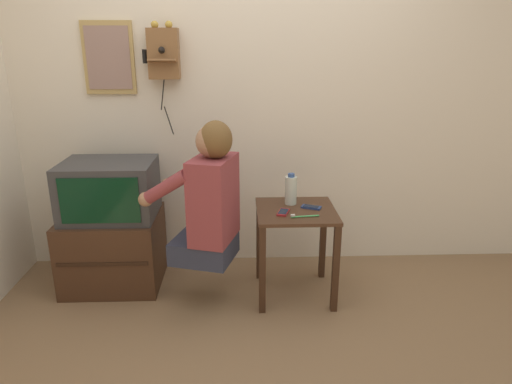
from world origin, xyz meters
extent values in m
plane|color=#846647|center=(0.00, 0.00, 0.00)|extent=(14.00, 14.00, 0.00)
cube|color=silver|center=(0.00, 1.09, 1.27)|extent=(6.80, 0.05, 2.55)
cube|color=#422819|center=(0.32, 0.53, 0.59)|extent=(0.50, 0.49, 0.02)
cube|color=#382215|center=(0.09, 0.31, 0.29)|extent=(0.04, 0.04, 0.58)
cube|color=#382215|center=(0.54, 0.31, 0.29)|extent=(0.04, 0.04, 0.58)
cube|color=#382215|center=(0.09, 0.75, 0.29)|extent=(0.04, 0.04, 0.58)
cube|color=#382215|center=(0.54, 0.75, 0.29)|extent=(0.04, 0.04, 0.58)
cube|color=#2D3347|center=(-0.27, 0.45, 0.38)|extent=(0.44, 0.43, 0.14)
cube|color=brown|center=(-0.20, 0.43, 0.71)|extent=(0.31, 0.40, 0.52)
sphere|color=#A37556|center=(-0.20, 0.43, 1.06)|extent=(0.19, 0.19, 0.19)
ellipsoid|color=brown|center=(-0.17, 0.42, 1.08)|extent=(0.24, 0.25, 0.22)
cylinder|color=brown|center=(-0.47, 0.35, 0.81)|extent=(0.31, 0.16, 0.23)
cylinder|color=brown|center=(-0.38, 0.64, 0.81)|extent=(0.31, 0.16, 0.23)
sphere|color=#A37556|center=(-0.60, 0.39, 0.73)|extent=(0.09, 0.09, 0.09)
sphere|color=#A37556|center=(-0.51, 0.68, 0.73)|extent=(0.09, 0.09, 0.09)
cube|color=#422819|center=(-0.91, 0.73, 0.25)|extent=(0.64, 0.55, 0.50)
cube|color=black|center=(-0.91, 0.45, 0.27)|extent=(0.57, 0.01, 0.02)
cube|color=#38383A|center=(-0.90, 0.72, 0.69)|extent=(0.59, 0.45, 0.37)
cube|color=black|center=(-0.90, 0.49, 0.69)|extent=(0.49, 0.01, 0.29)
cube|color=brown|center=(-0.54, 1.01, 1.54)|extent=(0.20, 0.11, 0.33)
cube|color=brown|center=(-0.54, 0.93, 1.50)|extent=(0.18, 0.07, 0.03)
sphere|color=#B79338|center=(-0.58, 1.00, 1.72)|extent=(0.05, 0.05, 0.05)
sphere|color=#B79338|center=(-0.49, 1.00, 1.72)|extent=(0.05, 0.05, 0.05)
cone|color=black|center=(-0.54, 0.91, 1.56)|extent=(0.04, 0.05, 0.04)
cylinder|color=black|center=(-0.66, 1.01, 1.52)|extent=(0.03, 0.03, 0.09)
cylinder|color=black|center=(-0.56, 1.00, 1.27)|extent=(0.04, 0.04, 0.22)
cylinder|color=black|center=(-0.53, 1.00, 1.09)|extent=(0.07, 0.06, 0.19)
cube|color=tan|center=(-0.91, 1.06, 1.51)|extent=(0.34, 0.02, 0.48)
cube|color=gray|center=(-0.91, 1.04, 1.51)|extent=(0.29, 0.01, 0.41)
cube|color=maroon|center=(0.23, 0.47, 0.60)|extent=(0.09, 0.14, 0.01)
cube|color=black|center=(0.23, 0.47, 0.61)|extent=(0.08, 0.11, 0.00)
cube|color=navy|center=(0.42, 0.55, 0.60)|extent=(0.14, 0.10, 0.01)
cube|color=black|center=(0.42, 0.55, 0.61)|extent=(0.11, 0.09, 0.00)
cylinder|color=silver|center=(0.29, 0.64, 0.69)|extent=(0.08, 0.08, 0.18)
cylinder|color=#2D4C8C|center=(0.29, 0.64, 0.79)|extent=(0.04, 0.04, 0.02)
cylinder|color=#4CBF66|center=(0.35, 0.39, 0.60)|extent=(0.18, 0.03, 0.01)
cube|color=white|center=(0.28, 0.38, 0.61)|extent=(0.03, 0.02, 0.01)
camera|label=1|loc=(-0.04, -2.18, 1.60)|focal=32.00mm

